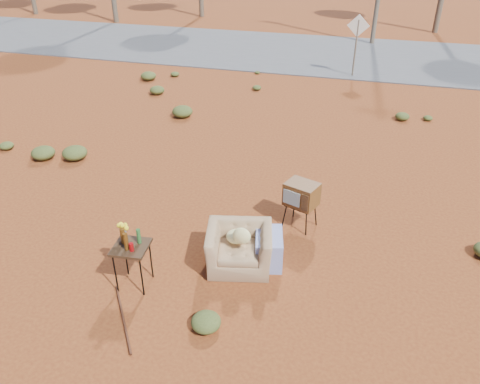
# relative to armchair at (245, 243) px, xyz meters

# --- Properties ---
(ground) EXTENTS (140.00, 140.00, 0.00)m
(ground) POSITION_rel_armchair_xyz_m (-0.55, -0.47, -0.43)
(ground) COLOR brown
(ground) RESTS_ON ground
(highway) EXTENTS (140.00, 7.00, 0.04)m
(highway) POSITION_rel_armchair_xyz_m (-0.55, 14.53, -0.41)
(highway) COLOR #565659
(highway) RESTS_ON ground
(armchair) EXTENTS (1.35, 1.05, 0.93)m
(armchair) POSITION_rel_armchair_xyz_m (0.00, 0.00, 0.00)
(armchair) COLOR #997653
(armchair) RESTS_ON ground
(tv_unit) EXTENTS (0.69, 0.62, 0.91)m
(tv_unit) POSITION_rel_armchair_xyz_m (0.70, 1.38, 0.25)
(tv_unit) COLOR black
(tv_unit) RESTS_ON ground
(side_table) EXTENTS (0.58, 0.58, 1.06)m
(side_table) POSITION_rel_armchair_xyz_m (-1.57, -0.94, 0.35)
(side_table) COLOR #342013
(side_table) RESTS_ON ground
(rusty_bar) EXTENTS (0.87, 1.17, 0.04)m
(rusty_bar) POSITION_rel_armchair_xyz_m (-1.38, -1.70, -0.41)
(rusty_bar) COLOR #4E2314
(rusty_bar) RESTS_ON ground
(road_sign) EXTENTS (0.78, 0.06, 2.19)m
(road_sign) POSITION_rel_armchair_xyz_m (0.95, 11.53, 1.07)
(road_sign) COLOR brown
(road_sign) RESTS_ON ground
(scrub_patch) EXTENTS (17.49, 8.07, 0.33)m
(scrub_patch) POSITION_rel_armchair_xyz_m (-1.37, 3.94, -0.29)
(scrub_patch) COLOR #4A5425
(scrub_patch) RESTS_ON ground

